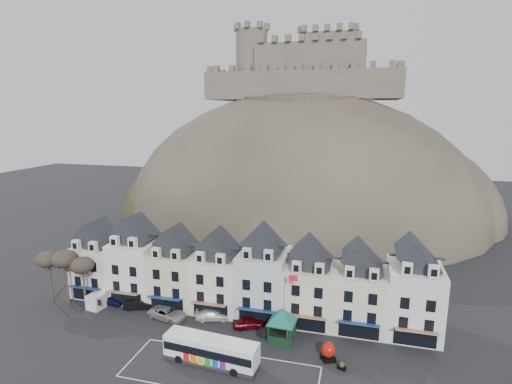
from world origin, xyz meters
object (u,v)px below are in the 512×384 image
car_black (139,304)px  bus_shelter (282,315)px  car_navy (110,300)px  bus (211,350)px  car_maroon (250,323)px  red_buoy (328,351)px  flagpole (288,301)px  car_charcoal (272,333)px  white_van (103,298)px  car_silver (167,313)px  car_white (213,315)px

car_black → bus_shelter: bearing=-117.2°
car_navy → car_black: (5.01, 0.00, 0.03)m
bus → car_maroon: bearing=80.7°
car_maroon → car_black: bearing=64.9°
red_buoy → car_maroon: red_buoy is taller
car_navy → bus: bearing=-120.7°
bus → flagpole: 11.33m
bus_shelter → car_navy: bus_shelter is taller
car_black → car_charcoal: size_ratio=1.23×
car_maroon → bus: bearing=143.7°
white_van → car_black: bearing=11.2°
flagpole → white_van: size_ratio=1.78×
white_van → car_silver: 11.57m
flagpole → car_maroon: size_ratio=2.01×
bus_shelter → car_silver: 17.10m
bus → red_buoy: (13.19, 4.21, -0.63)m
bus_shelter → red_buoy: bus_shelter is taller
car_charcoal → bus: bearing=146.0°
car_white → car_silver: bearing=84.3°
car_navy → car_white: size_ratio=0.87×
white_van → car_maroon: size_ratio=1.12×
bus → car_charcoal: 9.16m
car_black → car_maroon: car_maroon is taller
red_buoy → car_charcoal: size_ratio=0.60×
flagpole → car_silver: 18.04m
bus → car_black: bearing=152.7°
car_black → car_charcoal: 21.04m
bus → bus_shelter: (7.06, 6.93, 1.68)m
car_navy → car_charcoal: size_ratio=1.15×
bus → car_maroon: size_ratio=2.54×
red_buoy → flagpole: 7.62m
car_white → car_charcoal: bearing=-122.7°
car_navy → car_white: (16.79, -0.14, -0.02)m
flagpole → car_navy: flagpole is taller
car_white → car_maroon: car_maroon is taller
white_van → car_silver: (11.49, -1.25, -0.32)m
red_buoy → car_charcoal: bearing=159.1°
flagpole → car_charcoal: 5.03m
red_buoy → white_van: (-34.48, 5.08, -0.03)m
car_navy → car_charcoal: (25.90, -2.50, -0.11)m
bus → bus_shelter: bus_shelter is taller
bus_shelter → car_black: size_ratio=1.54×
car_silver → car_maroon: (12.00, 0.62, -0.01)m
red_buoy → car_black: bearing=169.3°
car_maroon → car_charcoal: bearing=-136.4°
car_silver → bus_shelter: bearing=-83.3°
red_buoy → car_navy: bearing=170.9°
bus → car_white: bus is taller
white_van → flagpole: bearing=5.0°
bus_shelter → flagpole: size_ratio=0.77×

